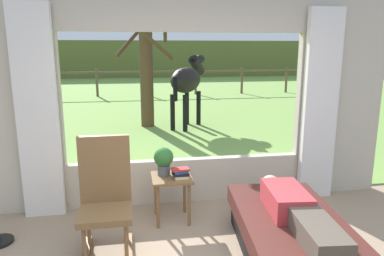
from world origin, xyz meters
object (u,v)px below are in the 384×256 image
recliner_sofa (291,238)px  pasture_tree (146,59)px  reclining_person (295,210)px  side_table (172,184)px  rocking_chair (106,198)px  horse (187,80)px  potted_plant (164,159)px  book_stack (181,173)px

recliner_sofa → pasture_tree: (-1.01, 6.07, 1.45)m
reclining_person → side_table: 1.43m
rocking_chair → horse: (1.61, 5.40, 0.61)m
potted_plant → rocking_chair: bearing=-134.8°
rocking_chair → pasture_tree: 5.78m
pasture_tree → book_stack: bearing=-88.6°
book_stack → pasture_tree: (-0.12, 5.14, 1.09)m
recliner_sofa → horse: size_ratio=1.03×
recliner_sofa → side_table: 1.41m
reclining_person → horse: size_ratio=0.83×
horse → pasture_tree: size_ratio=0.51×
recliner_sofa → book_stack: book_stack is taller
potted_plant → pasture_tree: pasture_tree is taller
book_stack → horse: horse is taller
potted_plant → side_table: bearing=-36.9°
side_table → reclining_person: bearing=-46.4°
reclining_person → book_stack: 1.32m
book_stack → reclining_person: bearing=-47.7°
reclining_person → horse: bearing=96.3°
side_table → potted_plant: size_ratio=1.63×
side_table → book_stack: size_ratio=2.57×
rocking_chair → book_stack: rocking_chair is taller
side_table → potted_plant: 0.29m
reclining_person → pasture_tree: bearing=105.2°
side_table → potted_plant: potted_plant is taller
reclining_person → rocking_chair: 1.74m
recliner_sofa → reclining_person: (-0.00, -0.05, 0.30)m
side_table → horse: 4.99m
horse → potted_plant: bearing=-69.7°
reclining_person → horse: 5.92m
side_table → pasture_tree: (-0.03, 5.09, 1.24)m
potted_plant → pasture_tree: (0.05, 5.03, 0.96)m
recliner_sofa → side_table: side_table is taller
pasture_tree → recliner_sofa: bearing=-80.5°
recliner_sofa → side_table: bearing=140.8°
rocking_chair → pasture_tree: bearing=83.0°
recliner_sofa → book_stack: 1.33m
reclining_person → pasture_tree: 6.31m
side_table → book_stack: book_stack is taller
rocking_chair → potted_plant: rocking_chair is taller
reclining_person → side_table: (-0.98, 1.03, -0.10)m
reclining_person → book_stack: (-0.89, 0.98, 0.05)m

